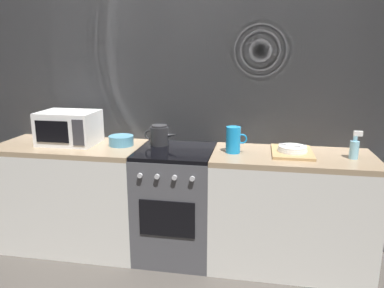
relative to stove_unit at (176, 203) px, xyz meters
name	(u,v)px	position (x,y,z in m)	size (l,w,h in m)	color
ground_plane	(177,252)	(0.00, 0.00, -0.45)	(8.00, 8.00, 0.00)	#47423D
back_wall	(183,106)	(0.00, 0.32, 0.75)	(3.60, 0.05, 2.40)	gray
counter_left	(74,195)	(-0.90, 0.00, 0.00)	(1.20, 0.60, 0.90)	silver
stove_unit	(176,203)	(0.00, 0.00, 0.00)	(0.60, 0.63, 0.90)	#4C4C51
counter_right	(289,211)	(0.90, 0.00, 0.00)	(1.20, 0.60, 0.90)	silver
microwave	(69,128)	(-0.91, 0.04, 0.59)	(0.46, 0.35, 0.27)	white
kettle	(160,135)	(-0.16, 0.12, 0.53)	(0.28, 0.15, 0.17)	#262628
mixing_bowl	(121,141)	(-0.47, 0.05, 0.49)	(0.20, 0.20, 0.08)	teal
pitcher	(233,140)	(0.45, -0.01, 0.55)	(0.16, 0.11, 0.20)	#198CD8
dish_pile	(292,151)	(0.89, 0.04, 0.47)	(0.30, 0.40, 0.07)	tan
spray_bottle	(354,148)	(1.32, -0.02, 0.53)	(0.08, 0.06, 0.20)	#8CCCE5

